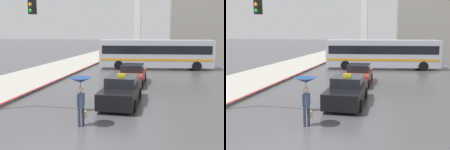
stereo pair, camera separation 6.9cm
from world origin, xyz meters
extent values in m
cube|color=black|center=(1.03, 6.33, 0.56)|extent=(1.80, 4.47, 0.80)
cube|color=black|center=(1.03, 6.55, 1.22)|extent=(1.58, 2.01, 0.52)
cylinder|color=black|center=(1.88, 4.94, 0.30)|extent=(0.20, 0.60, 0.60)
cylinder|color=black|center=(0.17, 4.94, 0.30)|extent=(0.20, 0.60, 0.60)
cylinder|color=black|center=(1.88, 7.71, 0.30)|extent=(0.20, 0.60, 0.60)
cylinder|color=black|center=(0.17, 7.71, 0.30)|extent=(0.20, 0.60, 0.60)
cube|color=yellow|center=(1.03, 6.33, 1.57)|extent=(0.44, 0.16, 0.16)
cube|color=#A52D23|center=(0.89, 12.23, 0.54)|extent=(1.80, 4.58, 0.74)
cube|color=black|center=(0.89, 12.46, 1.18)|extent=(1.58, 2.06, 0.54)
cylinder|color=black|center=(1.74, 10.81, 0.30)|extent=(0.20, 0.60, 0.60)
cylinder|color=black|center=(0.03, 10.81, 0.30)|extent=(0.20, 0.60, 0.60)
cylinder|color=black|center=(1.74, 13.65, 0.30)|extent=(0.20, 0.60, 0.60)
cylinder|color=black|center=(0.03, 13.65, 0.30)|extent=(0.20, 0.60, 0.60)
cube|color=#B2B7C1|center=(2.27, 21.00, 1.68)|extent=(11.97, 3.67, 2.83)
cube|color=black|center=(2.27, 21.00, 2.10)|extent=(11.38, 3.63, 0.87)
cube|color=orange|center=(2.27, 21.00, 1.08)|extent=(11.62, 3.66, 0.24)
cylinder|color=black|center=(6.25, 22.61, 0.48)|extent=(0.98, 0.38, 0.96)
cylinder|color=black|center=(6.49, 20.22, 0.48)|extent=(0.98, 0.38, 0.96)
cylinder|color=black|center=(-1.66, 21.81, 0.48)|extent=(0.98, 0.38, 0.96)
cylinder|color=black|center=(-1.42, 19.43, 0.48)|extent=(0.98, 0.38, 0.96)
cylinder|color=#2D3347|center=(-0.08, 2.44, 0.38)|extent=(0.16, 0.16, 0.77)
cylinder|color=#2D3347|center=(0.03, 2.63, 0.38)|extent=(0.16, 0.16, 0.77)
cylinder|color=#3D4C6B|center=(-0.02, 2.53, 1.07)|extent=(0.39, 0.39, 0.61)
sphere|color=#DBAD89|center=(-0.02, 2.53, 1.53)|extent=(0.22, 0.22, 0.22)
cylinder|color=#3D4C6B|center=(-0.11, 2.37, 1.11)|extent=(0.10, 0.10, 0.52)
cylinder|color=#3D4C6B|center=(0.06, 2.69, 1.11)|extent=(0.10, 0.10, 0.52)
cone|color=navy|center=(-0.02, 2.53, 1.93)|extent=(0.93, 0.93, 0.21)
cylinder|color=black|center=(-0.02, 2.53, 1.60)|extent=(0.02, 0.02, 0.66)
cube|color=#BFB28C|center=(0.06, 2.78, 0.42)|extent=(0.17, 0.21, 0.28)
cube|color=black|center=(-2.53, 3.57, 5.04)|extent=(0.28, 0.28, 0.80)
sphere|color=orange|center=(-2.53, 3.41, 5.04)|extent=(0.16, 0.16, 0.16)
sphere|color=green|center=(-2.53, 3.41, 4.78)|extent=(0.16, 0.16, 0.16)
camera|label=1|loc=(3.29, -7.39, 3.80)|focal=42.00mm
camera|label=2|loc=(3.36, -7.38, 3.80)|focal=42.00mm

